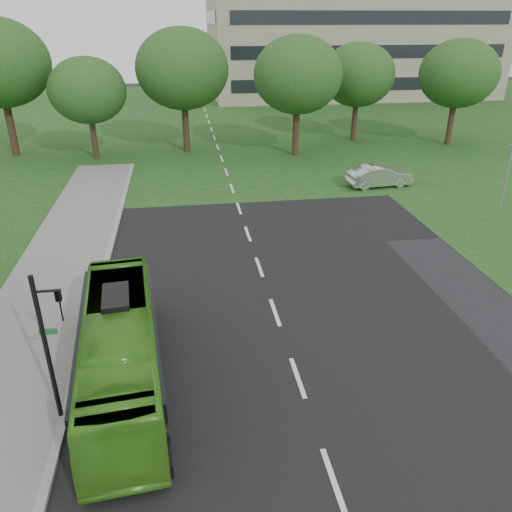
{
  "coord_description": "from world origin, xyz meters",
  "views": [
    {
      "loc": [
        -3.26,
        -14.49,
        10.54
      ],
      "look_at": [
        -0.47,
        3.93,
        1.6
      ],
      "focal_mm": 35.0,
      "sensor_mm": 36.0,
      "label": 1
    }
  ],
  "objects_px": {
    "tree_park_a": "(88,91)",
    "office_building": "(351,2)",
    "tree_park_d": "(358,75)",
    "camera_pole": "(509,167)",
    "bus": "(121,350)",
    "tree_park_e": "(459,74)",
    "tree_park_b": "(182,69)",
    "traffic_light": "(50,339)",
    "tree_park_c": "(298,75)",
    "sedan": "(379,176)"
  },
  "relations": [
    {
      "from": "tree_park_b",
      "to": "camera_pole",
      "type": "height_order",
      "value": "tree_park_b"
    },
    {
      "from": "bus",
      "to": "tree_park_d",
      "type": "bearing_deg",
      "value": 55.09
    },
    {
      "from": "tree_park_a",
      "to": "traffic_light",
      "type": "height_order",
      "value": "tree_park_a"
    },
    {
      "from": "tree_park_b",
      "to": "tree_park_c",
      "type": "distance_m",
      "value": 9.42
    },
    {
      "from": "sedan",
      "to": "traffic_light",
      "type": "height_order",
      "value": "traffic_light"
    },
    {
      "from": "tree_park_e",
      "to": "bus",
      "type": "xyz_separation_m",
      "value": [
        -26.45,
        -29.47,
        -4.83
      ]
    },
    {
      "from": "office_building",
      "to": "camera_pole",
      "type": "height_order",
      "value": "office_building"
    },
    {
      "from": "office_building",
      "to": "tree_park_c",
      "type": "distance_m",
      "value": 39.4
    },
    {
      "from": "tree_park_b",
      "to": "traffic_light",
      "type": "distance_m",
      "value": 32.35
    },
    {
      "from": "tree_park_b",
      "to": "traffic_light",
      "type": "relative_size",
      "value": 2.12
    },
    {
      "from": "tree_park_d",
      "to": "camera_pole",
      "type": "height_order",
      "value": "tree_park_d"
    },
    {
      "from": "tree_park_b",
      "to": "office_building",
      "type": "bearing_deg",
      "value": 53.1
    },
    {
      "from": "tree_park_e",
      "to": "tree_park_b",
      "type": "bearing_deg",
      "value": 177.59
    },
    {
      "from": "traffic_light",
      "to": "bus",
      "type": "bearing_deg",
      "value": 44.39
    },
    {
      "from": "tree_park_a",
      "to": "tree_park_c",
      "type": "bearing_deg",
      "value": -4.34
    },
    {
      "from": "office_building",
      "to": "tree_park_b",
      "type": "distance_m",
      "value": 41.53
    },
    {
      "from": "office_building",
      "to": "tree_park_d",
      "type": "bearing_deg",
      "value": -106.28
    },
    {
      "from": "tree_park_b",
      "to": "tree_park_d",
      "type": "bearing_deg",
      "value": 6.76
    },
    {
      "from": "tree_park_c",
      "to": "tree_park_e",
      "type": "height_order",
      "value": "tree_park_c"
    },
    {
      "from": "traffic_light",
      "to": "sedan",
      "type": "bearing_deg",
      "value": 52.54
    },
    {
      "from": "tree_park_d",
      "to": "camera_pole",
      "type": "bearing_deg",
      "value": -80.68
    },
    {
      "from": "tree_park_c",
      "to": "bus",
      "type": "bearing_deg",
      "value": -113.01
    },
    {
      "from": "tree_park_b",
      "to": "tree_park_e",
      "type": "height_order",
      "value": "tree_park_b"
    },
    {
      "from": "tree_park_a",
      "to": "tree_park_d",
      "type": "relative_size",
      "value": 0.92
    },
    {
      "from": "tree_park_d",
      "to": "tree_park_e",
      "type": "height_order",
      "value": "tree_park_e"
    },
    {
      "from": "camera_pole",
      "to": "tree_park_b",
      "type": "bearing_deg",
      "value": 117.01
    },
    {
      "from": "tree_park_a",
      "to": "office_building",
      "type": "bearing_deg",
      "value": 46.93
    },
    {
      "from": "tree_park_b",
      "to": "sedan",
      "type": "distance_m",
      "value": 18.57
    },
    {
      "from": "office_building",
      "to": "tree_park_c",
      "type": "bearing_deg",
      "value": -113.77
    },
    {
      "from": "tree_park_b",
      "to": "tree_park_d",
      "type": "distance_m",
      "value": 15.76
    },
    {
      "from": "tree_park_b",
      "to": "tree_park_e",
      "type": "xyz_separation_m",
      "value": [
        23.68,
        -0.99,
        -0.6
      ]
    },
    {
      "from": "sedan",
      "to": "camera_pole",
      "type": "bearing_deg",
      "value": -135.75
    },
    {
      "from": "sedan",
      "to": "tree_park_b",
      "type": "bearing_deg",
      "value": 40.82
    },
    {
      "from": "tree_park_a",
      "to": "tree_park_b",
      "type": "bearing_deg",
      "value": 11.36
    },
    {
      "from": "tree_park_b",
      "to": "camera_pole",
      "type": "xyz_separation_m",
      "value": [
        18.73,
        -17.08,
        -4.26
      ]
    },
    {
      "from": "tree_park_b",
      "to": "bus",
      "type": "height_order",
      "value": "tree_park_b"
    },
    {
      "from": "tree_park_e",
      "to": "traffic_light",
      "type": "distance_m",
      "value": 41.77
    },
    {
      "from": "sedan",
      "to": "office_building",
      "type": "bearing_deg",
      "value": -20.63
    },
    {
      "from": "tree_park_b",
      "to": "sedan",
      "type": "xyz_separation_m",
      "value": [
        12.77,
        -12.08,
        -5.98
      ]
    },
    {
      "from": "tree_park_d",
      "to": "bus",
      "type": "relative_size",
      "value": 0.94
    },
    {
      "from": "tree_park_d",
      "to": "traffic_light",
      "type": "distance_m",
      "value": 39.25
    },
    {
      "from": "tree_park_d",
      "to": "traffic_light",
      "type": "relative_size",
      "value": 1.84
    },
    {
      "from": "tree_park_c",
      "to": "camera_pole",
      "type": "distance_m",
      "value": 17.77
    },
    {
      "from": "tree_park_c",
      "to": "tree_park_d",
      "type": "distance_m",
      "value": 8.08
    },
    {
      "from": "tree_park_c",
      "to": "camera_pole",
      "type": "bearing_deg",
      "value": -55.84
    },
    {
      "from": "tree_park_b",
      "to": "tree_park_c",
      "type": "relative_size",
      "value": 1.06
    },
    {
      "from": "tree_park_c",
      "to": "tree_park_d",
      "type": "bearing_deg",
      "value": 34.76
    },
    {
      "from": "tree_park_d",
      "to": "bus",
      "type": "distance_m",
      "value": 37.47
    },
    {
      "from": "office_building",
      "to": "traffic_light",
      "type": "relative_size",
      "value": 8.53
    },
    {
      "from": "office_building",
      "to": "tree_park_b",
      "type": "xyz_separation_m",
      "value": [
        -24.69,
        -32.88,
        -5.79
      ]
    }
  ]
}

